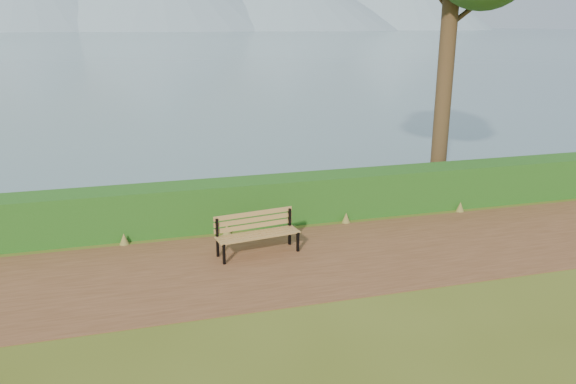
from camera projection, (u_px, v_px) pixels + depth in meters
name	position (u px, v px, depth m)	size (l,w,h in m)	color
ground	(305.00, 267.00, 10.30)	(140.00, 140.00, 0.00)	#4A5418
path	(301.00, 261.00, 10.58)	(40.00, 3.40, 0.01)	brown
hedge	(271.00, 200.00, 12.56)	(32.00, 0.85, 1.00)	#1A4915
water	(131.00, 34.00, 250.04)	(700.00, 510.00, 0.00)	slate
bench	(256.00, 230.00, 10.83)	(1.66, 0.70, 0.81)	black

